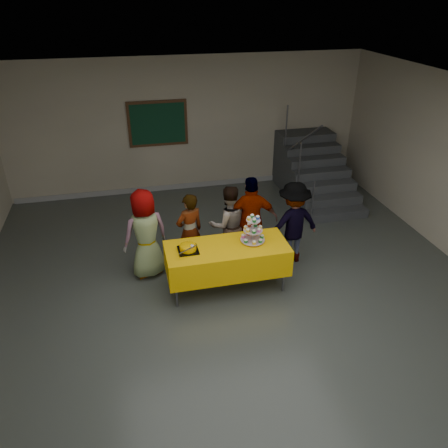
{
  "coord_description": "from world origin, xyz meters",
  "views": [
    {
      "loc": [
        -1.4,
        -4.54,
        4.26
      ],
      "look_at": [
        -0.08,
        1.16,
        1.05
      ],
      "focal_mm": 35.0,
      "sensor_mm": 36.0,
      "label": 1
    }
  ],
  "objects_px": {
    "bear_cake": "(188,247)",
    "cupcake_stand": "(253,231)",
    "schoolchild_a": "(146,234)",
    "schoolchild_b": "(190,232)",
    "bake_table": "(227,258)",
    "schoolchild_d": "(251,220)",
    "noticeboard": "(158,124)",
    "staircase": "(312,172)",
    "schoolchild_e": "(293,223)",
    "schoolchild_c": "(228,224)"
  },
  "relations": [
    {
      "from": "bake_table",
      "to": "schoolchild_c",
      "type": "distance_m",
      "value": 0.84
    },
    {
      "from": "schoolchild_e",
      "to": "schoolchild_b",
      "type": "bearing_deg",
      "value": -14.34
    },
    {
      "from": "noticeboard",
      "to": "schoolchild_d",
      "type": "bearing_deg",
      "value": -70.02
    },
    {
      "from": "bear_cake",
      "to": "schoolchild_e",
      "type": "bearing_deg",
      "value": 15.5
    },
    {
      "from": "schoolchild_b",
      "to": "schoolchild_c",
      "type": "bearing_deg",
      "value": 163.27
    },
    {
      "from": "bear_cake",
      "to": "schoolchild_e",
      "type": "xyz_separation_m",
      "value": [
        1.87,
        0.52,
        -0.09
      ]
    },
    {
      "from": "schoolchild_a",
      "to": "cupcake_stand",
      "type": "bearing_deg",
      "value": 140.61
    },
    {
      "from": "bear_cake",
      "to": "noticeboard",
      "type": "bearing_deg",
      "value": 90.06
    },
    {
      "from": "schoolchild_a",
      "to": "schoolchild_e",
      "type": "height_order",
      "value": "schoolchild_a"
    },
    {
      "from": "schoolchild_c",
      "to": "schoolchild_d",
      "type": "xyz_separation_m",
      "value": [
        0.38,
        -0.08,
        0.08
      ]
    },
    {
      "from": "schoolchild_c",
      "to": "schoolchild_d",
      "type": "height_order",
      "value": "schoolchild_d"
    },
    {
      "from": "cupcake_stand",
      "to": "bear_cake",
      "type": "xyz_separation_m",
      "value": [
        -1.02,
        -0.05,
        -0.12
      ]
    },
    {
      "from": "schoolchild_b",
      "to": "staircase",
      "type": "relative_size",
      "value": 0.57
    },
    {
      "from": "bear_cake",
      "to": "staircase",
      "type": "distance_m",
      "value": 4.63
    },
    {
      "from": "staircase",
      "to": "noticeboard",
      "type": "distance_m",
      "value": 3.65
    },
    {
      "from": "noticeboard",
      "to": "cupcake_stand",
      "type": "bearing_deg",
      "value": -75.5
    },
    {
      "from": "cupcake_stand",
      "to": "schoolchild_c",
      "type": "distance_m",
      "value": 0.81
    },
    {
      "from": "bear_cake",
      "to": "staircase",
      "type": "xyz_separation_m",
      "value": [
        3.37,
        3.16,
        -0.34
      ]
    },
    {
      "from": "schoolchild_b",
      "to": "staircase",
      "type": "height_order",
      "value": "staircase"
    },
    {
      "from": "bear_cake",
      "to": "schoolchild_c",
      "type": "distance_m",
      "value": 1.14
    },
    {
      "from": "staircase",
      "to": "bake_table",
      "type": "bearing_deg",
      "value": -131.18
    },
    {
      "from": "schoolchild_d",
      "to": "noticeboard",
      "type": "distance_m",
      "value": 3.59
    },
    {
      "from": "bear_cake",
      "to": "cupcake_stand",
      "type": "bearing_deg",
      "value": 2.65
    },
    {
      "from": "schoolchild_d",
      "to": "schoolchild_e",
      "type": "distance_m",
      "value": 0.7
    },
    {
      "from": "schoolchild_e",
      "to": "noticeboard",
      "type": "bearing_deg",
      "value": -69.28
    },
    {
      "from": "bake_table",
      "to": "schoolchild_e",
      "type": "height_order",
      "value": "schoolchild_e"
    },
    {
      "from": "cupcake_stand",
      "to": "schoolchild_d",
      "type": "height_order",
      "value": "schoolchild_d"
    },
    {
      "from": "bake_table",
      "to": "schoolchild_b",
      "type": "xyz_separation_m",
      "value": [
        -0.46,
        0.73,
        0.12
      ]
    },
    {
      "from": "schoolchild_a",
      "to": "noticeboard",
      "type": "relative_size",
      "value": 1.17
    },
    {
      "from": "schoolchild_b",
      "to": "schoolchild_a",
      "type": "bearing_deg",
      "value": -18.61
    },
    {
      "from": "schoolchild_a",
      "to": "schoolchild_e",
      "type": "bearing_deg",
      "value": 158.34
    },
    {
      "from": "schoolchild_e",
      "to": "schoolchild_a",
      "type": "bearing_deg",
      "value": -11.21
    },
    {
      "from": "bear_cake",
      "to": "schoolchild_d",
      "type": "relative_size",
      "value": 0.23
    },
    {
      "from": "schoolchild_e",
      "to": "staircase",
      "type": "relative_size",
      "value": 0.61
    },
    {
      "from": "schoolchild_d",
      "to": "staircase",
      "type": "height_order",
      "value": "staircase"
    },
    {
      "from": "schoolchild_a",
      "to": "schoolchild_c",
      "type": "height_order",
      "value": "schoolchild_a"
    },
    {
      "from": "staircase",
      "to": "schoolchild_b",
      "type": "bearing_deg",
      "value": -142.96
    },
    {
      "from": "bear_cake",
      "to": "schoolchild_d",
      "type": "distance_m",
      "value": 1.39
    },
    {
      "from": "schoolchild_a",
      "to": "schoolchild_b",
      "type": "xyz_separation_m",
      "value": [
        0.72,
        0.05,
        -0.08
      ]
    },
    {
      "from": "schoolchild_c",
      "to": "staircase",
      "type": "distance_m",
      "value": 3.49
    },
    {
      "from": "bake_table",
      "to": "noticeboard",
      "type": "distance_m",
      "value": 4.18
    },
    {
      "from": "bake_table",
      "to": "bear_cake",
      "type": "xyz_separation_m",
      "value": [
        -0.6,
        0.01,
        0.27
      ]
    },
    {
      "from": "noticeboard",
      "to": "schoolchild_b",
      "type": "bearing_deg",
      "value": -87.52
    },
    {
      "from": "staircase",
      "to": "noticeboard",
      "type": "bearing_deg",
      "value": 166.09
    },
    {
      "from": "cupcake_stand",
      "to": "schoolchild_b",
      "type": "relative_size",
      "value": 0.33
    },
    {
      "from": "schoolchild_a",
      "to": "staircase",
      "type": "distance_m",
      "value": 4.68
    },
    {
      "from": "schoolchild_a",
      "to": "schoolchild_e",
      "type": "distance_m",
      "value": 2.46
    },
    {
      "from": "bake_table",
      "to": "schoolchild_c",
      "type": "relative_size",
      "value": 1.35
    },
    {
      "from": "schoolchild_c",
      "to": "schoolchild_d",
      "type": "relative_size",
      "value": 0.9
    },
    {
      "from": "cupcake_stand",
      "to": "schoolchild_c",
      "type": "bearing_deg",
      "value": 105.43
    }
  ]
}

